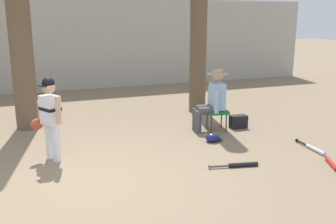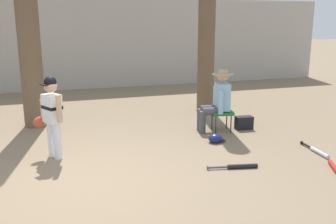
{
  "view_description": "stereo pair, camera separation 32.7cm",
  "coord_description": "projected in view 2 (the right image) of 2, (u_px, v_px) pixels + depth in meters",
  "views": [
    {
      "loc": [
        -0.72,
        -4.7,
        2.15
      ],
      "look_at": [
        1.32,
        0.62,
        0.75
      ],
      "focal_mm": 40.79,
      "sensor_mm": 36.0,
      "label": 1
    },
    {
      "loc": [
        -0.41,
        -4.81,
        2.15
      ],
      "look_at": [
        1.32,
        0.62,
        0.75
      ],
      "focal_mm": 40.79,
      "sensor_mm": 36.0,
      "label": 2
    }
  ],
  "objects": [
    {
      "name": "batting_helmet_navy",
      "position": [
        215.0,
        138.0,
        6.79
      ],
      "size": [
        0.3,
        0.23,
        0.17
      ],
      "color": "navy",
      "rests_on": "ground"
    },
    {
      "name": "seated_spectator",
      "position": [
        217.0,
        99.0,
        7.34
      ],
      "size": [
        0.68,
        0.54,
        1.2
      ],
      "color": "#47474C",
      "rests_on": "ground"
    },
    {
      "name": "folding_stool",
      "position": [
        222.0,
        113.0,
        7.42
      ],
      "size": [
        0.47,
        0.47,
        0.41
      ],
      "color": "#196B2D",
      "rests_on": "ground"
    },
    {
      "name": "ground_plane",
      "position": [
        88.0,
        184.0,
        5.08
      ],
      "size": [
        60.0,
        60.0,
        0.0
      ],
      "primitive_type": "plane",
      "color": "#7F6B51"
    },
    {
      "name": "bat_black_composite",
      "position": [
        238.0,
        166.0,
        5.61
      ],
      "size": [
        0.75,
        0.21,
        0.07
      ],
      "color": "black",
      "rests_on": "ground"
    },
    {
      "name": "handbag_beside_stool",
      "position": [
        244.0,
        123.0,
        7.6
      ],
      "size": [
        0.35,
        0.21,
        0.26
      ],
      "primitive_type": "cube",
      "rotation": [
        0.0,
        0.0,
        -0.09
      ],
      "color": "black",
      "rests_on": "ground"
    },
    {
      "name": "bat_aluminum_silver",
      "position": [
        317.0,
        151.0,
        6.25
      ],
      "size": [
        0.12,
        0.76,
        0.07
      ],
      "color": "#B7BCC6",
      "rests_on": "ground"
    },
    {
      "name": "bat_red_barrel",
      "position": [
        336.0,
        169.0,
        5.52
      ],
      "size": [
        0.4,
        0.75,
        0.07
      ],
      "color": "red",
      "rests_on": "ground"
    },
    {
      "name": "tree_behind_spectator",
      "position": [
        207.0,
        25.0,
        8.61
      ],
      "size": [
        0.53,
        0.53,
        4.53
      ],
      "color": "brown",
      "rests_on": "ground"
    },
    {
      "name": "tree_near_player",
      "position": [
        27.0,
        22.0,
        7.38
      ],
      "size": [
        0.58,
        0.58,
        4.7
      ],
      "color": "brown",
      "rests_on": "ground"
    },
    {
      "name": "young_ballplayer",
      "position": [
        51.0,
        112.0,
        5.9
      ],
      "size": [
        0.49,
        0.53,
        1.31
      ],
      "color": "white",
      "rests_on": "ground"
    },
    {
      "name": "concrete_back_wall",
      "position": [
        59.0,
        45.0,
        11.6
      ],
      "size": [
        18.0,
        0.36,
        2.76
      ],
      "primitive_type": "cube",
      "color": "#ADA89E",
      "rests_on": "ground"
    }
  ]
}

